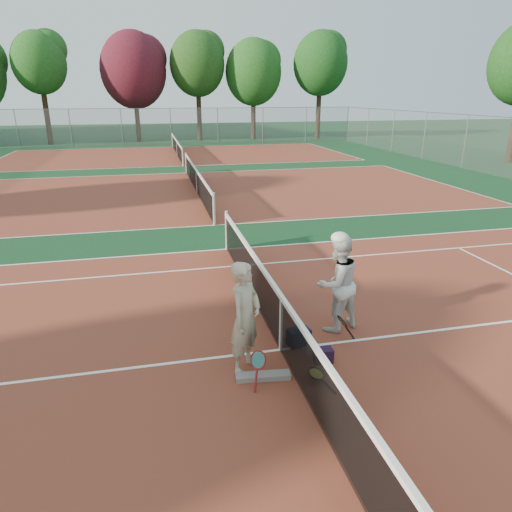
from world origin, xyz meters
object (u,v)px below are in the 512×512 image
(racket_spare, at_px, (316,375))
(sports_bag_purple, at_px, (323,355))
(net_main, at_px, (281,323))
(water_bottle, at_px, (309,347))
(player_a, at_px, (245,318))
(racket_red, at_px, (258,369))
(sports_bag_navy, at_px, (299,337))
(player_b, at_px, (337,283))
(racket_black_held, at_px, (342,329))

(racket_spare, relative_size, sports_bag_purple, 2.04)
(net_main, bearing_deg, water_bottle, -33.13)
(water_bottle, bearing_deg, player_a, -172.66)
(racket_red, xyz_separation_m, sports_bag_navy, (0.95, 0.99, -0.13))
(player_a, xyz_separation_m, player_b, (1.88, 0.93, 0.00))
(player_b, distance_m, racket_red, 2.37)
(player_a, distance_m, sports_bag_navy, 1.38)
(net_main, distance_m, player_a, 0.89)
(racket_red, height_order, sports_bag_navy, racket_red)
(player_a, relative_size, racket_black_held, 3.49)
(sports_bag_purple, height_order, water_bottle, water_bottle)
(racket_spare, height_order, sports_bag_purple, sports_bag_purple)
(player_a, bearing_deg, net_main, -18.79)
(player_b, distance_m, racket_spare, 1.90)
(player_a, height_order, water_bottle, player_a)
(sports_bag_navy, xyz_separation_m, sports_bag_purple, (0.22, -0.60, -0.03))
(player_b, bearing_deg, racket_spare, 40.23)
(sports_bag_navy, bearing_deg, sports_bag_purple, -69.60)
(net_main, height_order, water_bottle, net_main)
(racket_spare, bearing_deg, player_a, 42.74)
(player_b, height_order, racket_black_held, player_b)
(player_b, bearing_deg, water_bottle, 26.78)
(net_main, relative_size, water_bottle, 36.60)
(racket_spare, bearing_deg, water_bottle, -28.10)
(racket_spare, xyz_separation_m, water_bottle, (0.11, 0.67, 0.08))
(racket_red, bearing_deg, racket_black_held, -31.93)
(sports_bag_purple, bearing_deg, racket_red, -161.75)
(player_b, xyz_separation_m, sports_bag_purple, (-0.61, -1.03, -0.78))
(racket_red, bearing_deg, player_a, 40.19)
(racket_black_held, height_order, racket_spare, racket_black_held)
(player_b, relative_size, racket_red, 3.18)
(player_a, height_order, player_b, player_b)
(sports_bag_purple, bearing_deg, racket_spare, -122.86)
(sports_bag_navy, bearing_deg, player_b, 26.85)
(net_main, distance_m, racket_black_held, 1.14)
(player_b, relative_size, racket_black_held, 3.49)
(player_b, relative_size, sports_bag_purple, 6.14)
(player_a, height_order, racket_black_held, player_a)
(racket_black_held, xyz_separation_m, racket_spare, (-0.81, -0.95, -0.19))
(sports_bag_purple, xyz_separation_m, water_bottle, (-0.17, 0.24, 0.03))
(net_main, height_order, racket_spare, net_main)
(racket_spare, bearing_deg, sports_bag_navy, -21.93)
(racket_red, height_order, sports_bag_purple, racket_red)
(net_main, height_order, sports_bag_purple, net_main)
(net_main, height_order, player_a, player_a)
(sports_bag_navy, xyz_separation_m, water_bottle, (0.05, -0.36, 0.00))
(player_b, distance_m, water_bottle, 1.34)
(player_a, relative_size, racket_spare, 3.01)
(sports_bag_purple, bearing_deg, sports_bag_navy, 110.40)
(racket_black_held, bearing_deg, player_a, 5.79)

